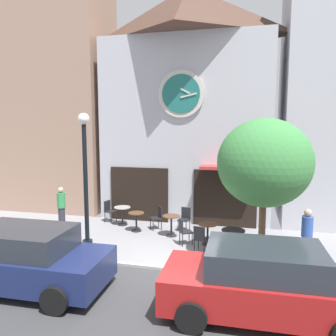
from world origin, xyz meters
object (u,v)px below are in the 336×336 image
at_px(cafe_chair_mid_row, 184,230).
at_px(cafe_chair_near_lamp, 185,217).
at_px(street_tree, 264,163).
at_px(cafe_table_leftmost, 208,230).
at_px(cafe_table_near_curb, 233,236).
at_px(cafe_table_center_left, 171,222).
at_px(parked_car_navy, 23,259).
at_px(cafe_table_center_right, 136,219).
at_px(cafe_table_center, 122,213).
at_px(pedestrian_green, 61,207).
at_px(cafe_chair_right_end, 109,209).
at_px(pedestrian_blue, 307,236).
at_px(parked_car_red, 264,282).
at_px(cafe_chair_corner, 200,237).
at_px(cafe_chair_near_tree, 158,216).
at_px(street_lamp, 86,182).

height_order(cafe_chair_mid_row, cafe_chair_near_lamp, same).
bearing_deg(street_tree, cafe_table_leftmost, 142.85).
bearing_deg(street_tree, cafe_table_near_curb, 137.40).
height_order(cafe_table_center_left, parked_car_navy, parked_car_navy).
bearing_deg(cafe_table_center_right, cafe_table_center_left, -9.33).
distance_m(cafe_table_center, cafe_chair_mid_row, 3.32).
bearing_deg(cafe_chair_near_lamp, cafe_table_center_left, -115.57).
height_order(street_tree, cafe_table_center, street_tree).
bearing_deg(cafe_chair_mid_row, pedestrian_green, 172.55).
bearing_deg(cafe_table_center_right, street_tree, -24.96).
xyz_separation_m(cafe_chair_near_lamp, pedestrian_green, (-4.80, -0.90, 0.33)).
xyz_separation_m(cafe_table_leftmost, cafe_chair_right_end, (-4.41, 1.79, 0.01)).
xyz_separation_m(cafe_table_center_right, pedestrian_blue, (5.86, -1.78, 0.38)).
xyz_separation_m(cafe_chair_right_end, parked_car_red, (6.07, -5.83, 0.23)).
bearing_deg(cafe_table_center_left, pedestrian_green, -178.28).
height_order(cafe_table_near_curb, pedestrian_blue, pedestrian_blue).
xyz_separation_m(cafe_table_near_curb, cafe_chair_corner, (-1.02, -0.31, -0.02)).
distance_m(cafe_chair_near_lamp, pedestrian_blue, 4.68).
bearing_deg(cafe_table_center, parked_car_navy, -94.78).
bearing_deg(cafe_table_center_right, cafe_chair_near_tree, 31.07).
relative_size(street_tree, cafe_table_leftmost, 5.78).
height_order(cafe_chair_mid_row, parked_car_red, parked_car_red).
distance_m(street_tree, pedestrian_blue, 2.53).
relative_size(street_tree, cafe_chair_near_tree, 4.76).
bearing_deg(cafe_chair_near_lamp, parked_car_navy, -119.39).
bearing_deg(street_lamp, cafe_chair_right_end, 101.38).
height_order(pedestrian_green, parked_car_red, pedestrian_green).
height_order(street_lamp, cafe_table_center, street_lamp).
distance_m(cafe_table_center_left, pedestrian_green, 4.45).
distance_m(cafe_table_center, cafe_chair_near_lamp, 2.63).
relative_size(cafe_table_near_curb, pedestrian_green, 0.45).
bearing_deg(street_lamp, cafe_chair_near_tree, 59.17).
bearing_deg(cafe_chair_near_lamp, cafe_chair_near_tree, -175.62).
distance_m(cafe_table_near_curb, cafe_chair_near_lamp, 2.70).
relative_size(cafe_table_center, cafe_table_center_right, 1.03).
relative_size(cafe_table_center_right, cafe_table_leftmost, 0.99).
xyz_separation_m(cafe_chair_mid_row, pedestrian_green, (-5.04, 0.66, 0.33)).
xyz_separation_m(pedestrian_green, parked_car_navy, (1.70, -4.60, -0.10)).
distance_m(cafe_table_center_right, cafe_table_leftmost, 2.97).
distance_m(cafe_table_center_right, parked_car_navy, 5.14).
relative_size(street_tree, cafe_chair_corner, 4.76).
bearing_deg(cafe_chair_corner, cafe_chair_near_lamp, 112.48).
distance_m(cafe_chair_near_tree, parked_car_navy, 5.79).
height_order(cafe_chair_right_end, parked_car_navy, parked_car_navy).
relative_size(cafe_chair_near_tree, parked_car_navy, 0.21).
bearing_deg(cafe_table_center_right, street_lamp, -111.29).
bearing_deg(cafe_chair_corner, parked_car_navy, -140.48).
xyz_separation_m(cafe_chair_corner, cafe_chair_right_end, (-4.27, 2.63, 0.00)).
height_order(street_lamp, cafe_chair_near_lamp, street_lamp).
distance_m(cafe_chair_corner, pedestrian_blue, 3.17).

